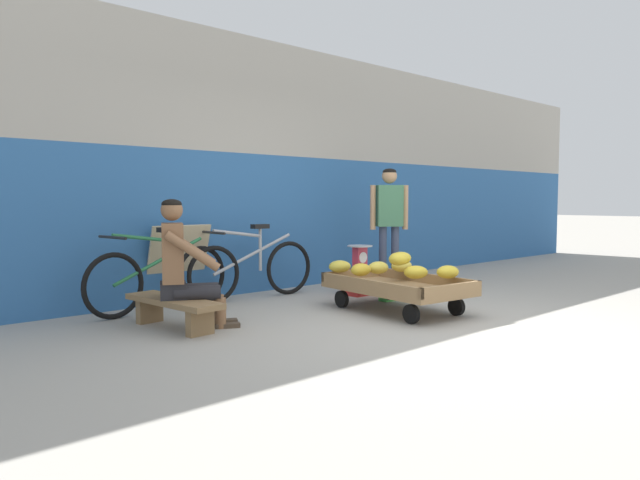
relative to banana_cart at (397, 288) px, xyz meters
name	(u,v)px	position (x,y,z in m)	size (l,w,h in m)	color
ground_plane	(434,329)	(-0.38, -0.74, -0.24)	(80.00, 80.00, 0.00)	#A39E93
back_wall	(244,167)	(-0.38, 2.13, 1.30)	(16.00, 0.30, 3.08)	#2D609E
banana_cart	(397,288)	(0.00, 0.00, 0.00)	(0.97, 1.51, 0.36)	#99754C
banana_pile	(392,266)	(-0.01, 0.06, 0.22)	(0.84, 1.31, 0.26)	gold
low_bench	(173,306)	(-2.07, 0.81, -0.04)	(0.41, 1.12, 0.27)	olive
vendor_seated	(183,264)	(-1.99, 0.77, 0.33)	(0.74, 0.64, 1.14)	brown
plastic_crate	(360,282)	(0.49, 1.00, -0.09)	(0.36, 0.28, 0.30)	red
weighing_scale	(360,257)	(0.49, 0.99, 0.21)	(0.30, 0.30, 0.29)	#28282D
bicycle_near_left	(160,277)	(-1.78, 1.62, 0.11)	(1.65, 0.48, 0.86)	black
bicycle_far_left	(253,268)	(-0.64, 1.60, 0.11)	(1.66, 0.48, 0.86)	black
sign_board	(177,264)	(-1.40, 1.96, 0.19)	(0.70, 0.29, 0.87)	#C6B289
customer_adult	(389,214)	(1.09, 1.06, 0.71)	(0.42, 0.35, 1.53)	#38425B
shopping_bag	(388,290)	(0.40, 0.47, -0.12)	(0.18, 0.12, 0.24)	green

